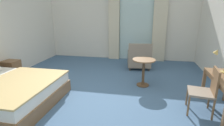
# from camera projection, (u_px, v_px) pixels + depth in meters

# --- Properties ---
(ground) EXTENTS (6.60, 7.87, 0.10)m
(ground) POSITION_uv_depth(u_px,v_px,m) (97.00, 99.00, 4.01)
(ground) COLOR #426084
(wall_back) EXTENTS (6.20, 0.12, 2.71)m
(wall_back) POSITION_uv_depth(u_px,v_px,m) (121.00, 26.00, 7.08)
(wall_back) COLOR silver
(wall_back) RESTS_ON ground
(balcony_glass_door) EXTENTS (1.34, 0.02, 2.38)m
(balcony_glass_door) POSITION_uv_depth(u_px,v_px,m) (136.00, 30.00, 6.93)
(balcony_glass_door) COLOR silver
(balcony_glass_door) RESTS_ON ground
(curtain_panel_left) EXTENTS (0.43, 0.10, 2.55)m
(curtain_panel_left) POSITION_uv_depth(u_px,v_px,m) (114.00, 28.00, 6.98)
(curtain_panel_left) COLOR beige
(curtain_panel_left) RESTS_ON ground
(curtain_panel_right) EXTENTS (0.52, 0.10, 2.55)m
(curtain_panel_right) POSITION_uv_depth(u_px,v_px,m) (159.00, 29.00, 6.65)
(curtain_panel_right) COLOR beige
(curtain_panel_right) RESTS_ON ground
(bed) EXTENTS (2.13, 1.91, 1.11)m
(bed) POSITION_uv_depth(u_px,v_px,m) (2.00, 92.00, 3.62)
(bed) COLOR brown
(bed) RESTS_ON ground
(nightstand) EXTENTS (0.42, 0.39, 0.55)m
(nightstand) POSITION_uv_depth(u_px,v_px,m) (11.00, 70.00, 5.02)
(nightstand) COLOR brown
(nightstand) RESTS_ON ground
(desk_chair) EXTENTS (0.51, 0.53, 0.90)m
(desk_chair) POSITION_uv_depth(u_px,v_px,m) (206.00, 89.00, 3.22)
(desk_chair) COLOR gray
(desk_chair) RESTS_ON ground
(desk_lamp) EXTENTS (0.29, 0.26, 0.46)m
(desk_lamp) POSITION_uv_depth(u_px,v_px,m) (219.00, 57.00, 3.45)
(desk_lamp) COLOR tan
(desk_lamp) RESTS_ON writing_desk
(armchair_by_window) EXTENTS (0.86, 0.89, 0.91)m
(armchair_by_window) POSITION_uv_depth(u_px,v_px,m) (139.00, 59.00, 5.96)
(armchair_by_window) COLOR gray
(armchair_by_window) RESTS_ON ground
(round_cafe_table) EXTENTS (0.59, 0.59, 0.72)m
(round_cafe_table) POSITION_uv_depth(u_px,v_px,m) (144.00, 67.00, 4.48)
(round_cafe_table) COLOR brown
(round_cafe_table) RESTS_ON ground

